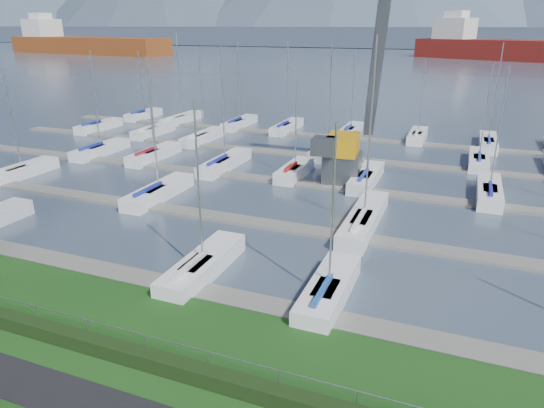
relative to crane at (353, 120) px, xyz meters
The scene contains 9 objects.
water 231.05m from the crane, 90.26° to the left, with size 800.00×540.00×0.20m, color #435062.
hedge 29.86m from the crane, 92.00° to the right, with size 80.00×0.70×0.70m, color black.
fence 29.33m from the crane, 92.03° to the right, with size 0.04×0.04×80.00m, color gray.
foothill 300.98m from the crane, 90.20° to the left, with size 900.00×80.00×12.00m, color #3F4A5D.
docks 6.40m from the crane, 108.79° to the right, with size 90.00×41.60×0.25m.
crane is the anchor object (origin of this frame).
cargo_ship_west 233.80m from the crane, 137.46° to the left, with size 93.18×29.10×21.50m.
cargo_ship_mid 185.04m from the crane, 82.04° to the left, with size 89.05×51.39×21.50m.
sailboat_fleet 2.01m from the crane, 102.69° to the left, with size 74.38×49.43×13.60m.
Camera 1 is at (10.21, -13.82, 13.30)m, focal length 32.00 mm.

